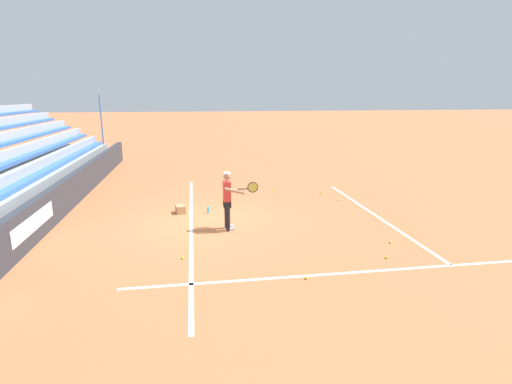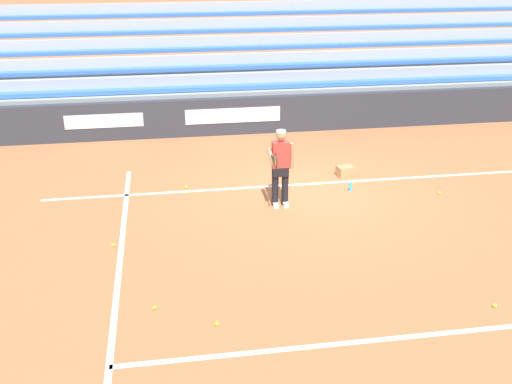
% 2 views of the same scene
% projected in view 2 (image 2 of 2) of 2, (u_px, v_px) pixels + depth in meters
% --- Properties ---
extents(ground_plane, '(160.00, 160.00, 0.00)m').
position_uv_depth(ground_plane, '(307.00, 193.00, 13.82)').
color(ground_plane, '#B7663D').
extents(court_baseline_white, '(12.00, 0.10, 0.01)m').
position_uv_depth(court_baseline_white, '(302.00, 184.00, 14.27)').
color(court_baseline_white, white).
rests_on(court_baseline_white, ground).
extents(court_sideline_white, '(0.10, 12.00, 0.01)m').
position_uv_depth(court_sideline_white, '(115.00, 306.00, 9.60)').
color(court_sideline_white, white).
rests_on(court_sideline_white, ground).
extents(court_service_line_white, '(8.22, 0.10, 0.01)m').
position_uv_depth(court_service_line_white, '(394.00, 338.00, 8.83)').
color(court_service_line_white, white).
rests_on(court_service_line_white, ground).
extents(back_wall_sponsor_board, '(25.67, 0.25, 1.10)m').
position_uv_depth(back_wall_sponsor_board, '(271.00, 114.00, 17.84)').
color(back_wall_sponsor_board, '#2D333D').
rests_on(back_wall_sponsor_board, ground).
extents(bleacher_stand, '(24.39, 4.00, 3.85)m').
position_uv_depth(bleacher_stand, '(257.00, 86.00, 20.13)').
color(bleacher_stand, '#9EA3A8').
rests_on(bleacher_stand, ground).
extents(tennis_player, '(0.58, 0.99, 1.71)m').
position_uv_depth(tennis_player, '(280.00, 167.00, 12.82)').
color(tennis_player, black).
rests_on(tennis_player, ground).
extents(ball_box_cardboard, '(0.45, 0.37, 0.26)m').
position_uv_depth(ball_box_cardboard, '(345.00, 171.00, 14.70)').
color(ball_box_cardboard, '#A87F51').
rests_on(ball_box_cardboard, ground).
extents(tennis_ball_stray_back, '(0.07, 0.07, 0.07)m').
position_uv_depth(tennis_ball_stray_back, '(217.00, 324.00, 9.10)').
color(tennis_ball_stray_back, '#CCE533').
rests_on(tennis_ball_stray_back, ground).
extents(tennis_ball_toward_net, '(0.07, 0.07, 0.07)m').
position_uv_depth(tennis_ball_toward_net, '(155.00, 308.00, 9.50)').
color(tennis_ball_toward_net, '#CCE533').
rests_on(tennis_ball_toward_net, ground).
extents(tennis_ball_near_player, '(0.07, 0.07, 0.07)m').
position_uv_depth(tennis_ball_near_player, '(440.00, 193.00, 13.72)').
color(tennis_ball_near_player, '#CCE533').
rests_on(tennis_ball_near_player, ground).
extents(tennis_ball_midcourt, '(0.07, 0.07, 0.07)m').
position_uv_depth(tennis_ball_midcourt, '(495.00, 306.00, 9.55)').
color(tennis_ball_midcourt, '#CCE533').
rests_on(tennis_ball_midcourt, ground).
extents(tennis_ball_by_box, '(0.07, 0.07, 0.07)m').
position_uv_depth(tennis_ball_by_box, '(186.00, 187.00, 14.05)').
color(tennis_ball_by_box, '#CCE533').
rests_on(tennis_ball_by_box, ground).
extents(tennis_ball_far_left, '(0.07, 0.07, 0.07)m').
position_uv_depth(tennis_ball_far_left, '(113.00, 245.00, 11.42)').
color(tennis_ball_far_left, '#CCE533').
rests_on(tennis_ball_far_left, ground).
extents(water_bottle, '(0.07, 0.07, 0.22)m').
position_uv_depth(water_bottle, '(351.00, 187.00, 13.85)').
color(water_bottle, '#33B2E5').
rests_on(water_bottle, ground).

